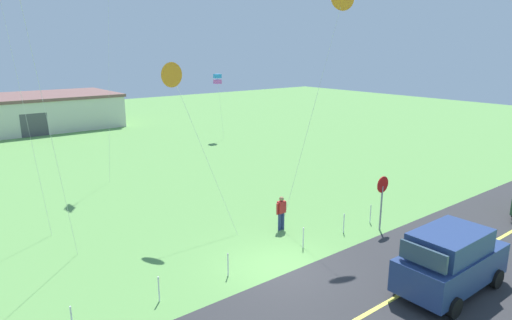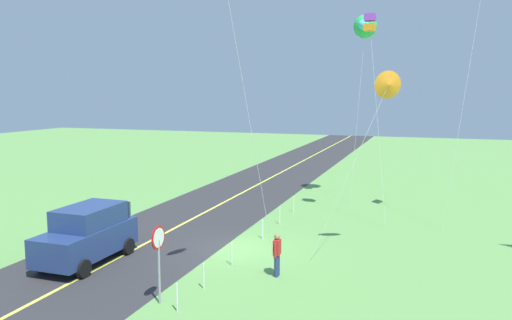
{
  "view_description": "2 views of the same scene",
  "coord_description": "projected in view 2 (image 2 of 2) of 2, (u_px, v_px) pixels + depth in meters",
  "views": [
    {
      "loc": [
        -10.28,
        -11.51,
        8.11
      ],
      "look_at": [
        1.84,
        3.88,
        3.18
      ],
      "focal_mm": 31.01,
      "sensor_mm": 36.0,
      "label": 1
    },
    {
      "loc": [
        19.4,
        7.86,
        6.69
      ],
      "look_at": [
        3.89,
        2.43,
        4.49
      ],
      "focal_mm": 35.19,
      "sensor_mm": 36.0,
      "label": 2
    }
  ],
  "objects": [
    {
      "name": "fence_post_0",
      "position": [
        294.0,
        204.0,
        28.33
      ],
      "size": [
        0.05,
        0.05,
        0.9
      ],
      "primitive_type": "cylinder",
      "color": "silver",
      "rests_on": "ground"
    },
    {
      "name": "fence_post_2",
      "position": [
        263.0,
        229.0,
        23.16
      ],
      "size": [
        0.05,
        0.05,
        0.9
      ],
      "primitive_type": "cylinder",
      "color": "silver",
      "rests_on": "ground"
    },
    {
      "name": "person_adult_near",
      "position": [
        277.0,
        253.0,
        18.35
      ],
      "size": [
        0.58,
        0.22,
        1.6
      ],
      "rotation": [
        0.0,
        0.0,
        3.16
      ],
      "color": "navy",
      "rests_on": "ground"
    },
    {
      "name": "asphalt_road",
      "position": [
        152.0,
        240.0,
        22.92
      ],
      "size": [
        120.0,
        7.0,
        0.0
      ],
      "primitive_type": "cube",
      "color": "#2D2D30",
      "rests_on": "ground"
    },
    {
      "name": "road_centre_stripe",
      "position": [
        152.0,
        240.0,
        22.92
      ],
      "size": [
        120.0,
        0.16,
        0.0
      ],
      "primitive_type": "cube",
      "color": "#E5E04C",
      "rests_on": "asphalt_road"
    },
    {
      "name": "fence_post_1",
      "position": [
        280.0,
        215.0,
        25.75
      ],
      "size": [
        0.05,
        0.05,
        0.9
      ],
      "primitive_type": "cylinder",
      "color": "silver",
      "rests_on": "ground"
    },
    {
      "name": "stop_sign",
      "position": [
        159.0,
        249.0,
        15.8
      ],
      "size": [
        0.76,
        0.08,
        2.56
      ],
      "color": "gray",
      "rests_on": "ground"
    },
    {
      "name": "kite_pink_drift",
      "position": [
        388.0,
        85.0,
        19.57
      ],
      "size": [
        1.85,
        3.28,
        7.56
      ],
      "color": "silver",
      "rests_on": "ground"
    },
    {
      "name": "car_suv_foreground",
      "position": [
        87.0,
        234.0,
        19.85
      ],
      "size": [
        4.4,
        2.12,
        2.24
      ],
      "color": "navy",
      "rests_on": "ground"
    },
    {
      "name": "fence_post_5",
      "position": [
        177.0,
        297.0,
        15.41
      ],
      "size": [
        0.05,
        0.05,
        0.9
      ],
      "primitive_type": "cylinder",
      "color": "silver",
      "rests_on": "ground"
    },
    {
      "name": "fence_post_3",
      "position": [
        232.0,
        254.0,
        19.59
      ],
      "size": [
        0.05,
        0.05,
        0.9
      ],
      "primitive_type": "cylinder",
      "color": "silver",
      "rests_on": "ground"
    },
    {
      "name": "ground_plane",
      "position": [
        233.0,
        250.0,
        21.62
      ],
      "size": [
        120.0,
        120.0,
        0.1
      ],
      "primitive_type": "cube",
      "color": "#60994C"
    },
    {
      "name": "kite_purple_back",
      "position": [
        365.0,
        26.0,
        29.87
      ],
      "size": [
        1.9,
        1.4,
        11.34
      ],
      "color": "silver",
      "rests_on": "ground"
    },
    {
      "name": "fence_post_4",
      "position": [
        204.0,
        276.0,
        17.21
      ],
      "size": [
        0.05,
        0.05,
        0.9
      ],
      "primitive_type": "cylinder",
      "color": "silver",
      "rests_on": "ground"
    },
    {
      "name": "kite_green_far",
      "position": [
        370.0,
        23.0,
        25.33
      ],
      "size": [
        1.58,
        1.53,
        10.66
      ],
      "color": "silver",
      "rests_on": "ground"
    }
  ]
}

